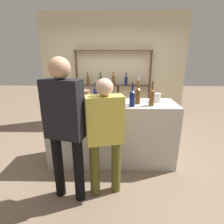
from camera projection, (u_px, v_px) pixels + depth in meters
The scene contains 15 objects.
ground_plane at pixel (112, 159), 3.16m from camera, with size 16.00×16.00×0.00m, color #7A6651.
bar_counter at pixel (112, 132), 2.99m from camera, with size 2.09×0.66×1.05m, color #B7B2AD.
back_wall at pixel (113, 71), 4.56m from camera, with size 3.69×0.12×2.80m, color beige.
back_shelf at pixel (114, 78), 4.44m from camera, with size 1.91×0.18×1.91m.
counter_bottle_0 at pixel (138, 95), 2.73m from camera, with size 0.08×0.08×0.37m.
counter_bottle_1 at pixel (74, 95), 2.81m from camera, with size 0.07×0.07×0.32m.
counter_bottle_2 at pixel (118, 98), 2.63m from camera, with size 0.08×0.08×0.31m.
counter_bottle_3 at pixel (132, 98), 2.59m from camera, with size 0.08×0.08×0.36m.
counter_bottle_4 at pixel (152, 97), 2.63m from camera, with size 0.08×0.08×0.37m.
counter_bottle_5 at pixel (96, 93), 2.96m from camera, with size 0.08×0.08×0.31m.
wine_glass at pixel (71, 93), 3.00m from camera, with size 0.08×0.08×0.16m.
ice_bucket at pixel (83, 98), 2.65m from camera, with size 0.23×0.23×0.23m.
cork_jar at pixel (156, 98), 2.87m from camera, with size 0.13×0.13×0.14m.
customer_center at pixel (105, 131), 2.14m from camera, with size 0.48×0.29×1.55m.
customer_left at pixel (64, 122), 2.01m from camera, with size 0.48×0.30×1.78m.
Camera 1 is at (0.05, -2.74, 1.78)m, focal length 28.00 mm.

